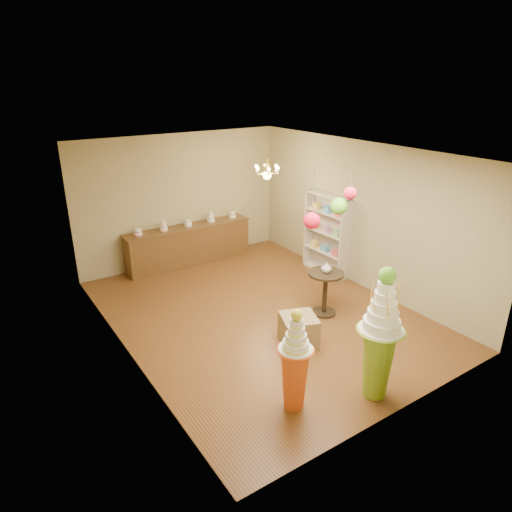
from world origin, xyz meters
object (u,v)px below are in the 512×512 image
pedestal_green (379,346)px  round_table (325,287)px  pedestal_orange (295,369)px  sideboard (189,244)px

pedestal_green → round_table: 2.38m
pedestal_orange → round_table: (2.07, 1.72, -0.04)m
pedestal_green → sideboard: bearing=90.3°
sideboard → round_table: sideboard is taller
pedestal_orange → sideboard: bearing=78.7°
pedestal_green → round_table: pedestal_green is taller
pedestal_green → pedestal_orange: size_ratio=1.32×
round_table → pedestal_orange: bearing=-140.2°
pedestal_green → pedestal_orange: (-1.09, 0.43, -0.21)m
pedestal_orange → round_table: pedestal_orange is taller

